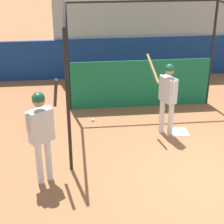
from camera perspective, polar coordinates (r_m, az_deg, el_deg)
name	(u,v)px	position (r m, az deg, el deg)	size (l,w,h in m)	color
ground_plane	(211,181)	(7.89, 14.86, -10.09)	(60.00, 60.00, 0.00)	#935B38
outfield_wall	(149,57)	(13.20, 5.72, 8.33)	(24.00, 0.12, 1.35)	navy
bleacher_section	(142,23)	(14.58, 4.54, 13.35)	(6.50, 3.20, 3.03)	#9E9E99
batting_cage	(144,72)	(10.00, 4.92, 6.16)	(4.07, 3.16, 2.99)	black
home_plate	(179,132)	(9.55, 10.15, -3.00)	(0.44, 0.44, 0.02)	white
player_batter	(167,92)	(9.01, 8.45, 2.97)	(0.66, 0.78, 1.92)	silver
player_waiting	(41,128)	(7.15, -10.71, -2.48)	(0.65, 0.70, 2.18)	silver
baseball	(93,120)	(9.96, -2.94, -1.21)	(0.07, 0.07, 0.07)	white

